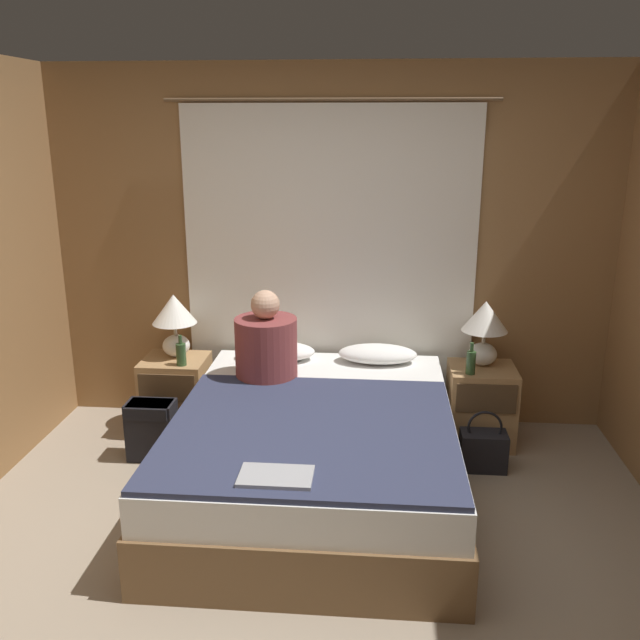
{
  "coord_description": "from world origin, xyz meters",
  "views": [
    {
      "loc": [
        0.33,
        -2.65,
        2.11
      ],
      "look_at": [
        0.0,
        1.2,
        0.98
      ],
      "focal_mm": 38.0,
      "sensor_mm": 36.0,
      "label": 1
    }
  ],
  "objects_px": {
    "bed": "(316,453)",
    "lamp_left": "(174,317)",
    "nightstand_right": "(481,405)",
    "laptop_on_bed": "(276,476)",
    "beer_bottle_on_right_stand": "(471,362)",
    "handbag_on_floor": "(483,449)",
    "pillow_right": "(378,354)",
    "person_left_in_bed": "(266,345)",
    "beer_bottle_on_left_stand": "(181,354)",
    "backpack_on_floor": "(152,427)",
    "pillow_left": "(276,351)",
    "lamp_right": "(485,325)",
    "nightstand_left": "(176,395)"
  },
  "relations": [
    {
      "from": "laptop_on_bed",
      "to": "backpack_on_floor",
      "type": "distance_m",
      "value": 1.58
    },
    {
      "from": "nightstand_right",
      "to": "pillow_left",
      "type": "height_order",
      "value": "pillow_left"
    },
    {
      "from": "pillow_left",
      "to": "beer_bottle_on_left_stand",
      "type": "height_order",
      "value": "beer_bottle_on_left_stand"
    },
    {
      "from": "bed",
      "to": "lamp_left",
      "type": "height_order",
      "value": "lamp_left"
    },
    {
      "from": "beer_bottle_on_right_stand",
      "to": "pillow_right",
      "type": "bearing_deg",
      "value": 162.57
    },
    {
      "from": "pillow_right",
      "to": "person_left_in_bed",
      "type": "distance_m",
      "value": 0.81
    },
    {
      "from": "handbag_on_floor",
      "to": "nightstand_right",
      "type": "bearing_deg",
      "value": 85.85
    },
    {
      "from": "beer_bottle_on_left_stand",
      "to": "backpack_on_floor",
      "type": "relative_size",
      "value": 0.54
    },
    {
      "from": "beer_bottle_on_right_stand",
      "to": "laptop_on_bed",
      "type": "distance_m",
      "value": 1.82
    },
    {
      "from": "nightstand_right",
      "to": "beer_bottle_on_left_stand",
      "type": "bearing_deg",
      "value": -176.69
    },
    {
      "from": "nightstand_right",
      "to": "bed",
      "type": "bearing_deg",
      "value": -143.71
    },
    {
      "from": "bed",
      "to": "lamp_left",
      "type": "distance_m",
      "value": 1.46
    },
    {
      "from": "nightstand_right",
      "to": "person_left_in_bed",
      "type": "xyz_separation_m",
      "value": [
        -1.41,
        -0.3,
        0.49
      ]
    },
    {
      "from": "lamp_left",
      "to": "beer_bottle_on_right_stand",
      "type": "relative_size",
      "value": 2.08
    },
    {
      "from": "pillow_left",
      "to": "backpack_on_floor",
      "type": "bearing_deg",
      "value": -146.81
    },
    {
      "from": "nightstand_right",
      "to": "laptop_on_bed",
      "type": "height_order",
      "value": "laptop_on_bed"
    },
    {
      "from": "pillow_right",
      "to": "beer_bottle_on_right_stand",
      "type": "height_order",
      "value": "beer_bottle_on_right_stand"
    },
    {
      "from": "beer_bottle_on_right_stand",
      "to": "handbag_on_floor",
      "type": "height_order",
      "value": "beer_bottle_on_right_stand"
    },
    {
      "from": "bed",
      "to": "lamp_left",
      "type": "xyz_separation_m",
      "value": [
        -1.05,
        0.84,
        0.56
      ]
    },
    {
      "from": "beer_bottle_on_right_stand",
      "to": "handbag_on_floor",
      "type": "xyz_separation_m",
      "value": [
        0.07,
        -0.27,
        -0.49
      ]
    },
    {
      "from": "lamp_left",
      "to": "backpack_on_floor",
      "type": "height_order",
      "value": "lamp_left"
    },
    {
      "from": "nightstand_right",
      "to": "lamp_right",
      "type": "bearing_deg",
      "value": 90.0
    },
    {
      "from": "bed",
      "to": "laptop_on_bed",
      "type": "height_order",
      "value": "laptop_on_bed"
    },
    {
      "from": "nightstand_right",
      "to": "laptop_on_bed",
      "type": "xyz_separation_m",
      "value": [
        -1.16,
        -1.59,
        0.3
      ]
    },
    {
      "from": "pillow_left",
      "to": "pillow_right",
      "type": "distance_m",
      "value": 0.7
    },
    {
      "from": "pillow_right",
      "to": "beer_bottle_on_right_stand",
      "type": "distance_m",
      "value": 0.63
    },
    {
      "from": "bed",
      "to": "beer_bottle_on_right_stand",
      "type": "height_order",
      "value": "beer_bottle_on_right_stand"
    },
    {
      "from": "backpack_on_floor",
      "to": "lamp_right",
      "type": "bearing_deg",
      "value": 12.65
    },
    {
      "from": "bed",
      "to": "person_left_in_bed",
      "type": "bearing_deg",
      "value": 126.7
    },
    {
      "from": "pillow_left",
      "to": "pillow_right",
      "type": "bearing_deg",
      "value": 0.0
    },
    {
      "from": "pillow_right",
      "to": "beer_bottle_on_left_stand",
      "type": "distance_m",
      "value": 1.33
    },
    {
      "from": "pillow_left",
      "to": "beer_bottle_on_right_stand",
      "type": "distance_m",
      "value": 1.32
    },
    {
      "from": "backpack_on_floor",
      "to": "handbag_on_floor",
      "type": "height_order",
      "value": "handbag_on_floor"
    },
    {
      "from": "bed",
      "to": "nightstand_right",
      "type": "bearing_deg",
      "value": 36.29
    },
    {
      "from": "backpack_on_floor",
      "to": "laptop_on_bed",
      "type": "bearing_deg",
      "value": -49.87
    },
    {
      "from": "pillow_right",
      "to": "laptop_on_bed",
      "type": "bearing_deg",
      "value": -105.23
    },
    {
      "from": "beer_bottle_on_right_stand",
      "to": "backpack_on_floor",
      "type": "xyz_separation_m",
      "value": [
        -2.05,
        -0.3,
        -0.4
      ]
    },
    {
      "from": "person_left_in_bed",
      "to": "beer_bottle_on_left_stand",
      "type": "relative_size",
      "value": 2.77
    },
    {
      "from": "bed",
      "to": "pillow_left",
      "type": "relative_size",
      "value": 3.84
    },
    {
      "from": "lamp_right",
      "to": "pillow_left",
      "type": "distance_m",
      "value": 1.42
    },
    {
      "from": "lamp_right",
      "to": "beer_bottle_on_right_stand",
      "type": "bearing_deg",
      "value": -118.98
    },
    {
      "from": "nightstand_right",
      "to": "laptop_on_bed",
      "type": "bearing_deg",
      "value": -125.98
    },
    {
      "from": "bed",
      "to": "beer_bottle_on_right_stand",
      "type": "bearing_deg",
      "value": 34.6
    },
    {
      "from": "bed",
      "to": "lamp_left",
      "type": "relative_size",
      "value": 4.64
    },
    {
      "from": "beer_bottle_on_left_stand",
      "to": "beer_bottle_on_right_stand",
      "type": "xyz_separation_m",
      "value": [
        1.92,
        0.0,
        0.0
      ]
    },
    {
      "from": "nightstand_left",
      "to": "pillow_left",
      "type": "distance_m",
      "value": 0.78
    },
    {
      "from": "handbag_on_floor",
      "to": "beer_bottle_on_left_stand",
      "type": "bearing_deg",
      "value": 172.4
    },
    {
      "from": "laptop_on_bed",
      "to": "backpack_on_floor",
      "type": "bearing_deg",
      "value": 130.13
    },
    {
      "from": "bed",
      "to": "nightstand_left",
      "type": "relative_size",
      "value": 3.82
    },
    {
      "from": "pillow_right",
      "to": "beer_bottle_on_right_stand",
      "type": "xyz_separation_m",
      "value": [
        0.6,
        -0.19,
        0.03
      ]
    }
  ]
}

